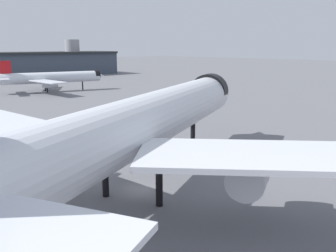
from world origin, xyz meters
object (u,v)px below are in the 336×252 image
(airliner_far_taxiway, at_px, (50,78))
(traffic_cone_near_nose, at_px, (312,141))
(airliner_near_gate, at_px, (141,125))
(service_truck_front, at_px, (76,120))

(airliner_far_taxiway, height_order, traffic_cone_near_nose, airliner_far_taxiway)
(airliner_near_gate, xyz_separation_m, airliner_far_taxiway, (43.99, 103.22, -3.13))
(service_truck_front, bearing_deg, traffic_cone_near_nose, 135.88)
(service_truck_front, bearing_deg, airliner_near_gate, 87.14)
(airliner_near_gate, relative_size, traffic_cone_near_nose, 116.69)
(traffic_cone_near_nose, bearing_deg, airliner_near_gate, 172.30)
(service_truck_front, bearing_deg, airliner_far_taxiway, -95.61)
(airliner_far_taxiway, relative_size, service_truck_front, 7.33)
(service_truck_front, xyz_separation_m, traffic_cone_near_nose, (23.01, -44.43, -1.30))
(airliner_near_gate, bearing_deg, airliner_far_taxiway, 44.97)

